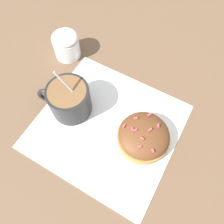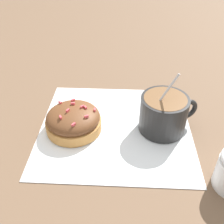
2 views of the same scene
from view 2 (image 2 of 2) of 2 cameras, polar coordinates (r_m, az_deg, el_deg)
The scene contains 4 objects.
ground_plane at distance 0.49m, azimuth 0.75°, elevation -3.49°, with size 3.00×3.00×0.00m, color brown.
paper_napkin at distance 0.49m, azimuth 0.75°, elevation -3.36°, with size 0.28×0.27×0.00m.
coffee_cup at distance 0.47m, azimuth 11.32°, elevation -0.30°, with size 0.11×0.08×0.12m.
frosted_pastry at distance 0.48m, azimuth -8.41°, elevation -1.70°, with size 0.10×0.10×0.05m.
Camera 2 is at (0.01, -0.37, 0.33)m, focal length 42.00 mm.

